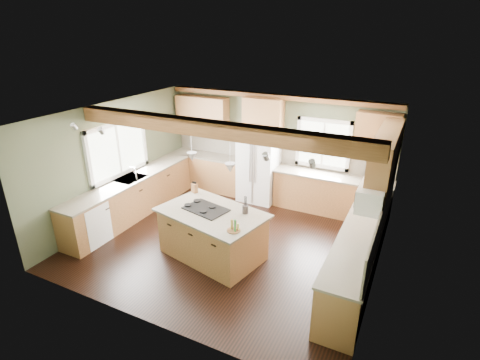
% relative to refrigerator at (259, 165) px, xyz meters
% --- Properties ---
extents(floor, '(5.60, 5.60, 0.00)m').
position_rel_refrigerator_xyz_m(floor, '(0.30, -2.12, -0.90)').
color(floor, black).
rests_on(floor, ground).
extents(ceiling, '(5.60, 5.60, 0.00)m').
position_rel_refrigerator_xyz_m(ceiling, '(0.30, -2.12, 1.70)').
color(ceiling, silver).
rests_on(ceiling, wall_back).
extents(wall_back, '(5.60, 0.00, 5.60)m').
position_rel_refrigerator_xyz_m(wall_back, '(0.30, 0.38, 0.40)').
color(wall_back, '#4C563D').
rests_on(wall_back, ground).
extents(wall_left, '(0.00, 5.00, 5.00)m').
position_rel_refrigerator_xyz_m(wall_left, '(-2.50, -2.12, 0.40)').
color(wall_left, '#4C563D').
rests_on(wall_left, ground).
extents(wall_right, '(0.00, 5.00, 5.00)m').
position_rel_refrigerator_xyz_m(wall_right, '(3.10, -2.12, 0.40)').
color(wall_right, '#4C563D').
rests_on(wall_right, ground).
extents(ceiling_beam, '(5.55, 0.26, 0.26)m').
position_rel_refrigerator_xyz_m(ceiling_beam, '(0.30, -2.68, 1.57)').
color(ceiling_beam, '#4F2E16').
rests_on(ceiling_beam, ceiling).
extents(soffit_trim, '(5.55, 0.20, 0.10)m').
position_rel_refrigerator_xyz_m(soffit_trim, '(0.30, 0.28, 1.64)').
color(soffit_trim, '#4F2E16').
rests_on(soffit_trim, ceiling).
extents(backsplash_back, '(5.58, 0.03, 0.58)m').
position_rel_refrigerator_xyz_m(backsplash_back, '(0.30, 0.36, 0.31)').
color(backsplash_back, brown).
rests_on(backsplash_back, wall_back).
extents(backsplash_right, '(0.03, 3.70, 0.58)m').
position_rel_refrigerator_xyz_m(backsplash_right, '(3.08, -2.07, 0.31)').
color(backsplash_right, brown).
rests_on(backsplash_right, wall_right).
extents(base_cab_back_left, '(2.02, 0.60, 0.88)m').
position_rel_refrigerator_xyz_m(base_cab_back_left, '(-1.49, 0.08, -0.46)').
color(base_cab_back_left, brown).
rests_on(base_cab_back_left, floor).
extents(counter_back_left, '(2.06, 0.64, 0.04)m').
position_rel_refrigerator_xyz_m(counter_back_left, '(-1.49, 0.08, 0.00)').
color(counter_back_left, '#483F35').
rests_on(counter_back_left, base_cab_back_left).
extents(base_cab_back_right, '(2.62, 0.60, 0.88)m').
position_rel_refrigerator_xyz_m(base_cab_back_right, '(1.79, 0.08, -0.46)').
color(base_cab_back_right, brown).
rests_on(base_cab_back_right, floor).
extents(counter_back_right, '(2.66, 0.64, 0.04)m').
position_rel_refrigerator_xyz_m(counter_back_right, '(1.79, 0.08, 0.00)').
color(counter_back_right, '#483F35').
rests_on(counter_back_right, base_cab_back_right).
extents(base_cab_left, '(0.60, 3.70, 0.88)m').
position_rel_refrigerator_xyz_m(base_cab_left, '(-2.20, -2.07, -0.46)').
color(base_cab_left, brown).
rests_on(base_cab_left, floor).
extents(counter_left, '(0.64, 3.74, 0.04)m').
position_rel_refrigerator_xyz_m(counter_left, '(-2.20, -2.07, 0.00)').
color(counter_left, '#483F35').
rests_on(counter_left, base_cab_left).
extents(base_cab_right, '(0.60, 3.70, 0.88)m').
position_rel_refrigerator_xyz_m(base_cab_right, '(2.80, -2.07, -0.46)').
color(base_cab_right, brown).
rests_on(base_cab_right, floor).
extents(counter_right, '(0.64, 3.74, 0.04)m').
position_rel_refrigerator_xyz_m(counter_right, '(2.80, -2.07, 0.00)').
color(counter_right, '#483F35').
rests_on(counter_right, base_cab_right).
extents(upper_cab_back_left, '(1.40, 0.35, 0.90)m').
position_rel_refrigerator_xyz_m(upper_cab_back_left, '(-1.69, 0.21, 1.05)').
color(upper_cab_back_left, brown).
rests_on(upper_cab_back_left, wall_back).
extents(upper_cab_over_fridge, '(0.96, 0.35, 0.70)m').
position_rel_refrigerator_xyz_m(upper_cab_over_fridge, '(-0.00, 0.21, 1.25)').
color(upper_cab_over_fridge, brown).
rests_on(upper_cab_over_fridge, wall_back).
extents(upper_cab_right, '(0.35, 2.20, 0.90)m').
position_rel_refrigerator_xyz_m(upper_cab_right, '(2.92, -1.22, 1.05)').
color(upper_cab_right, brown).
rests_on(upper_cab_right, wall_right).
extents(upper_cab_back_corner, '(0.90, 0.35, 0.90)m').
position_rel_refrigerator_xyz_m(upper_cab_back_corner, '(2.60, 0.21, 1.05)').
color(upper_cab_back_corner, brown).
rests_on(upper_cab_back_corner, wall_back).
extents(window_left, '(0.04, 1.60, 1.05)m').
position_rel_refrigerator_xyz_m(window_left, '(-2.48, -2.07, 0.65)').
color(window_left, white).
rests_on(window_left, wall_left).
extents(window_back, '(1.10, 0.04, 1.00)m').
position_rel_refrigerator_xyz_m(window_back, '(1.45, 0.36, 0.65)').
color(window_back, white).
rests_on(window_back, wall_back).
extents(sink, '(0.50, 0.65, 0.03)m').
position_rel_refrigerator_xyz_m(sink, '(-2.20, -2.07, 0.01)').
color(sink, '#262628').
rests_on(sink, counter_left).
extents(faucet, '(0.02, 0.02, 0.28)m').
position_rel_refrigerator_xyz_m(faucet, '(-2.02, -2.07, 0.15)').
color(faucet, '#B2B2B7').
rests_on(faucet, sink).
extents(dishwasher, '(0.60, 0.60, 0.84)m').
position_rel_refrigerator_xyz_m(dishwasher, '(-2.19, -3.37, -0.47)').
color(dishwasher, white).
rests_on(dishwasher, floor).
extents(oven, '(0.60, 0.72, 0.84)m').
position_rel_refrigerator_xyz_m(oven, '(2.79, -3.37, -0.47)').
color(oven, white).
rests_on(oven, floor).
extents(microwave, '(0.40, 0.70, 0.38)m').
position_rel_refrigerator_xyz_m(microwave, '(2.88, -2.17, 0.65)').
color(microwave, white).
rests_on(microwave, wall_right).
extents(pendant_left, '(0.18, 0.18, 0.16)m').
position_rel_refrigerator_xyz_m(pendant_left, '(-0.19, -2.58, 0.98)').
color(pendant_left, '#B2B2B7').
rests_on(pendant_left, ceiling).
extents(pendant_right, '(0.18, 0.18, 0.16)m').
position_rel_refrigerator_xyz_m(pendant_right, '(0.68, -2.78, 0.98)').
color(pendant_right, '#B2B2B7').
rests_on(pendant_right, ceiling).
extents(refrigerator, '(0.90, 0.74, 1.80)m').
position_rel_refrigerator_xyz_m(refrigerator, '(0.00, 0.00, 0.00)').
color(refrigerator, white).
rests_on(refrigerator, floor).
extents(island, '(1.99, 1.46, 0.88)m').
position_rel_refrigerator_xyz_m(island, '(0.25, -2.68, -0.46)').
color(island, brown).
rests_on(island, floor).
extents(island_top, '(2.13, 1.60, 0.04)m').
position_rel_refrigerator_xyz_m(island_top, '(0.25, -2.68, 0.00)').
color(island_top, '#483F35').
rests_on(island_top, island).
extents(cooktop, '(0.87, 0.68, 0.02)m').
position_rel_refrigerator_xyz_m(cooktop, '(0.10, -2.65, 0.03)').
color(cooktop, black).
rests_on(cooktop, island_top).
extents(knife_block, '(0.14, 0.12, 0.19)m').
position_rel_refrigerator_xyz_m(knife_block, '(-0.50, -2.09, 0.12)').
color(knife_block, brown).
rests_on(knife_block, island_top).
extents(utensil_crock, '(0.15, 0.15, 0.15)m').
position_rel_refrigerator_xyz_m(utensil_crock, '(0.81, -2.45, 0.09)').
color(utensil_crock, '#463E38').
rests_on(utensil_crock, island_top).
extents(bottle_tray, '(0.31, 0.31, 0.21)m').
position_rel_refrigerator_xyz_m(bottle_tray, '(0.91, -3.11, 0.12)').
color(bottle_tray, brown).
rests_on(bottle_tray, island_top).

